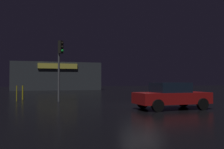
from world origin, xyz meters
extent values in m
plane|color=black|center=(0.00, 0.00, 0.00)|extent=(120.00, 120.00, 0.00)
cube|color=#33383D|center=(-3.29, 30.99, 2.40)|extent=(14.97, 7.37, 4.79)
cube|color=#E5D84C|center=(-3.29, 27.15, 4.07)|extent=(6.46, 0.24, 0.86)
cylinder|color=#595B60|center=(-4.76, 4.48, 2.28)|extent=(0.15, 0.15, 4.56)
cube|color=black|center=(-4.64, 4.38, 4.09)|extent=(0.41, 0.41, 0.95)
sphere|color=black|center=(-4.53, 4.27, 4.37)|extent=(0.20, 0.20, 0.20)
sphere|color=black|center=(-4.53, 4.27, 4.09)|extent=(0.20, 0.20, 0.20)
sphere|color=#19D13F|center=(-4.53, 4.27, 3.80)|extent=(0.20, 0.20, 0.20)
cube|color=#A51414|center=(0.79, -2.38, 0.61)|extent=(4.07, 1.83, 0.60)
cube|color=black|center=(0.69, -2.38, 1.18)|extent=(1.84, 1.60, 0.54)
cylinder|color=black|center=(2.09, -1.48, 0.31)|extent=(0.63, 0.24, 0.63)
cylinder|color=black|center=(2.14, -3.20, 0.31)|extent=(0.63, 0.24, 0.63)
cylinder|color=black|center=(-0.57, -1.56, 0.31)|extent=(0.63, 0.24, 0.63)
cylinder|color=black|center=(-0.52, -3.27, 0.31)|extent=(0.63, 0.24, 0.63)
cylinder|color=gold|center=(-7.83, 5.88, 0.59)|extent=(0.08, 0.08, 1.18)
cylinder|color=gold|center=(-7.48, 7.26, 0.58)|extent=(0.12, 0.12, 1.17)
camera|label=1|loc=(-6.09, -14.18, 1.51)|focal=39.00mm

